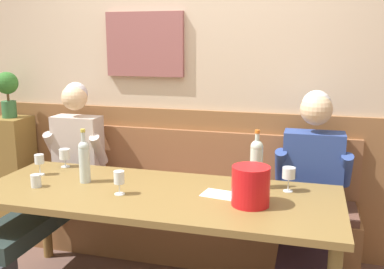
{
  "coord_description": "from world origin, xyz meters",
  "views": [
    {
      "loc": [
        0.86,
        -2.17,
        1.63
      ],
      "look_at": [
        0.14,
        0.45,
        1.03
      ],
      "focal_mm": 40.9,
      "sensor_mm": 36.0,
      "label": 1
    }
  ],
  "objects_px": {
    "ice_bucket": "(251,186)",
    "potted_plant": "(7,89)",
    "wine_glass_right_end": "(39,160)",
    "wine_glass_center_front": "(65,155)",
    "dining_table": "(157,204)",
    "person_left_seat": "(54,181)",
    "wine_glass_mid_left": "(119,178)",
    "wine_glass_near_bucket": "(289,174)",
    "water_tumbler_center": "(36,181)",
    "wine_bottle_amber_mid": "(84,160)",
    "wine_bottle_clear_water": "(256,163)",
    "person_center_left_seat": "(311,205)",
    "wall_bench": "(187,219)"
  },
  "relations": [
    {
      "from": "ice_bucket",
      "to": "potted_plant",
      "type": "distance_m",
      "value": 2.27
    },
    {
      "from": "wine_glass_right_end",
      "to": "wine_glass_center_front",
      "type": "height_order",
      "value": "wine_glass_right_end"
    },
    {
      "from": "dining_table",
      "to": "person_left_seat",
      "type": "relative_size",
      "value": 1.66
    },
    {
      "from": "potted_plant",
      "to": "dining_table",
      "type": "bearing_deg",
      "value": -24.53
    },
    {
      "from": "wine_glass_mid_left",
      "to": "dining_table",
      "type": "bearing_deg",
      "value": 25.89
    },
    {
      "from": "wine_glass_near_bucket",
      "to": "water_tumbler_center",
      "type": "height_order",
      "value": "wine_glass_near_bucket"
    },
    {
      "from": "wine_bottle_amber_mid",
      "to": "wine_glass_center_front",
      "type": "relative_size",
      "value": 2.63
    },
    {
      "from": "wine_bottle_clear_water",
      "to": "wine_glass_center_front",
      "type": "distance_m",
      "value": 1.38
    },
    {
      "from": "ice_bucket",
      "to": "wine_bottle_clear_water",
      "type": "distance_m",
      "value": 0.29
    },
    {
      "from": "dining_table",
      "to": "wine_glass_right_end",
      "type": "relative_size",
      "value": 15.33
    },
    {
      "from": "wine_glass_right_end",
      "to": "potted_plant",
      "type": "relative_size",
      "value": 0.38
    },
    {
      "from": "person_center_left_seat",
      "to": "potted_plant",
      "type": "relative_size",
      "value": 3.45
    },
    {
      "from": "wine_glass_center_front",
      "to": "wine_bottle_amber_mid",
      "type": "bearing_deg",
      "value": -41.09
    },
    {
      "from": "ice_bucket",
      "to": "wine_bottle_clear_water",
      "type": "relative_size",
      "value": 0.6
    },
    {
      "from": "wall_bench",
      "to": "potted_plant",
      "type": "relative_size",
      "value": 6.58
    },
    {
      "from": "wine_glass_right_end",
      "to": "wine_glass_center_front",
      "type": "relative_size",
      "value": 1.08
    },
    {
      "from": "water_tumbler_center",
      "to": "person_center_left_seat",
      "type": "bearing_deg",
      "value": 14.12
    },
    {
      "from": "wine_bottle_amber_mid",
      "to": "potted_plant",
      "type": "relative_size",
      "value": 0.92
    },
    {
      "from": "wall_bench",
      "to": "wine_bottle_amber_mid",
      "type": "height_order",
      "value": "wine_bottle_amber_mid"
    },
    {
      "from": "potted_plant",
      "to": "person_center_left_seat",
      "type": "bearing_deg",
      "value": -9.24
    },
    {
      "from": "person_center_left_seat",
      "to": "wine_glass_near_bucket",
      "type": "bearing_deg",
      "value": -148.56
    },
    {
      "from": "wine_glass_near_bucket",
      "to": "water_tumbler_center",
      "type": "distance_m",
      "value": 1.54
    },
    {
      "from": "wine_glass_center_front",
      "to": "water_tumbler_center",
      "type": "bearing_deg",
      "value": -82.09
    },
    {
      "from": "person_center_left_seat",
      "to": "wine_glass_near_bucket",
      "type": "height_order",
      "value": "person_center_left_seat"
    },
    {
      "from": "wall_bench",
      "to": "person_center_left_seat",
      "type": "relative_size",
      "value": 1.9
    },
    {
      "from": "wall_bench",
      "to": "wine_bottle_clear_water",
      "type": "bearing_deg",
      "value": -37.89
    },
    {
      "from": "wine_glass_near_bucket",
      "to": "water_tumbler_center",
      "type": "bearing_deg",
      "value": -167.7
    },
    {
      "from": "wall_bench",
      "to": "water_tumbler_center",
      "type": "xyz_separation_m",
      "value": [
        -0.75,
        -0.78,
        0.49
      ]
    },
    {
      "from": "dining_table",
      "to": "potted_plant",
      "type": "bearing_deg",
      "value": 155.47
    },
    {
      "from": "wine_bottle_clear_water",
      "to": "wine_glass_mid_left",
      "type": "bearing_deg",
      "value": -157.0
    },
    {
      "from": "wine_glass_right_end",
      "to": "potted_plant",
      "type": "height_order",
      "value": "potted_plant"
    },
    {
      "from": "wine_bottle_amber_mid",
      "to": "ice_bucket",
      "type": "bearing_deg",
      "value": -6.1
    },
    {
      "from": "wine_glass_mid_left",
      "to": "wine_bottle_amber_mid",
      "type": "bearing_deg",
      "value": 153.83
    },
    {
      "from": "wine_bottle_amber_mid",
      "to": "wine_glass_near_bucket",
      "type": "relative_size",
      "value": 2.32
    },
    {
      "from": "person_left_seat",
      "to": "wine_glass_right_end",
      "type": "height_order",
      "value": "person_left_seat"
    },
    {
      "from": "wine_bottle_clear_water",
      "to": "water_tumbler_center",
      "type": "distance_m",
      "value": 1.36
    },
    {
      "from": "person_left_seat",
      "to": "wine_bottle_amber_mid",
      "type": "distance_m",
      "value": 0.53
    },
    {
      "from": "dining_table",
      "to": "wine_bottle_clear_water",
      "type": "bearing_deg",
      "value": 21.96
    },
    {
      "from": "wine_glass_right_end",
      "to": "potted_plant",
      "type": "bearing_deg",
      "value": 138.49
    },
    {
      "from": "wall_bench",
      "to": "person_center_left_seat",
      "type": "bearing_deg",
      "value": -21.91
    },
    {
      "from": "dining_table",
      "to": "wine_glass_center_front",
      "type": "bearing_deg",
      "value": 158.21
    },
    {
      "from": "wine_bottle_clear_water",
      "to": "wine_glass_mid_left",
      "type": "height_order",
      "value": "wine_bottle_clear_water"
    },
    {
      "from": "person_center_left_seat",
      "to": "wine_glass_mid_left",
      "type": "distance_m",
      "value": 1.18
    },
    {
      "from": "person_center_left_seat",
      "to": "wine_bottle_amber_mid",
      "type": "bearing_deg",
      "value": -169.92
    },
    {
      "from": "wine_glass_near_bucket",
      "to": "wine_glass_right_end",
      "type": "bearing_deg",
      "value": -176.26
    },
    {
      "from": "wine_glass_mid_left",
      "to": "water_tumbler_center",
      "type": "distance_m",
      "value": 0.56
    },
    {
      "from": "wine_glass_center_front",
      "to": "water_tumbler_center",
      "type": "xyz_separation_m",
      "value": [
        0.06,
        -0.43,
        -0.05
      ]
    },
    {
      "from": "person_left_seat",
      "to": "wine_bottle_clear_water",
      "type": "relative_size",
      "value": 3.59
    },
    {
      "from": "dining_table",
      "to": "person_left_seat",
      "type": "bearing_deg",
      "value": 161.52
    },
    {
      "from": "person_center_left_seat",
      "to": "ice_bucket",
      "type": "relative_size",
      "value": 5.91
    }
  ]
}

